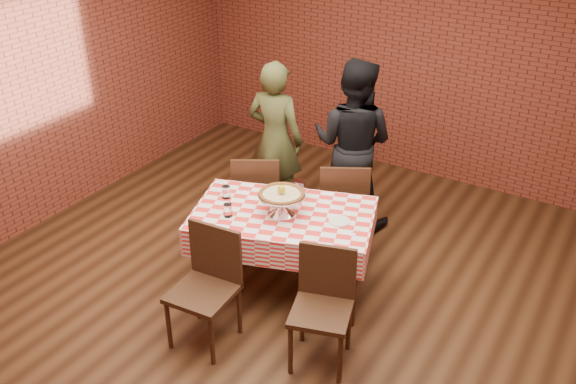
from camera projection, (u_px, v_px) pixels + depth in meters
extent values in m
plane|color=black|center=(273.00, 308.00, 5.27)|extent=(6.00, 6.00, 0.00)
plane|color=maroon|center=(422.00, 49.00, 6.81)|extent=(5.50, 0.00, 5.50)
cube|color=#432514|center=(283.00, 252.00, 5.32)|extent=(1.63, 1.27, 0.75)
cylinder|color=beige|center=(281.00, 194.00, 5.04)|extent=(0.42, 0.42, 0.03)
ellipsoid|color=yellow|center=(281.00, 189.00, 5.02)|extent=(0.07, 0.07, 0.08)
cylinder|color=white|center=(228.00, 210.00, 5.06)|extent=(0.09, 0.09, 0.11)
cylinder|color=white|center=(226.00, 192.00, 5.33)|extent=(0.09, 0.09, 0.11)
cylinder|color=white|center=(339.00, 221.00, 5.01)|extent=(0.22, 0.22, 0.01)
cube|color=white|center=(352.00, 235.00, 4.84)|extent=(0.06, 0.06, 0.00)
cube|color=white|center=(358.00, 229.00, 4.91)|extent=(0.06, 0.05, 0.00)
cube|color=silver|center=(299.00, 189.00, 5.34)|extent=(0.12, 0.11, 0.15)
imported|color=#444824|center=(275.00, 140.00, 6.30)|extent=(0.62, 0.44, 1.61)
imported|color=black|center=(353.00, 144.00, 6.12)|extent=(0.87, 0.71, 1.69)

